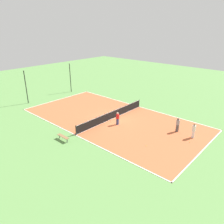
# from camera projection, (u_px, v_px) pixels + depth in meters

# --- Properties ---
(ground_plane) EXTENTS (80.00, 80.00, 0.00)m
(ground_plane) POSITION_uv_depth(u_px,v_px,m) (112.00, 119.00, 26.46)
(ground_plane) COLOR #60934C
(court_surface) EXTENTS (11.40, 21.93, 0.02)m
(court_surface) POSITION_uv_depth(u_px,v_px,m) (112.00, 119.00, 26.45)
(court_surface) COLOR #C66038
(court_surface) RESTS_ON ground_plane
(tennis_net) EXTENTS (11.20, 0.10, 1.05)m
(tennis_net) POSITION_uv_depth(u_px,v_px,m) (112.00, 115.00, 26.25)
(tennis_net) COLOR black
(tennis_net) RESTS_ON court_surface
(bench) EXTENTS (0.36, 1.53, 0.45)m
(bench) POSITION_uv_depth(u_px,v_px,m) (63.00, 137.00, 21.44)
(bench) COLOR olive
(bench) RESTS_ON ground_plane
(player_baseline_gray) EXTENTS (0.51, 0.51, 1.57)m
(player_baseline_gray) POSITION_uv_depth(u_px,v_px,m) (178.00, 124.00, 22.97)
(player_baseline_gray) COLOR #4C4C51
(player_baseline_gray) RESTS_ON court_surface
(player_far_white) EXTENTS (0.44, 0.44, 1.57)m
(player_far_white) POSITION_uv_depth(u_px,v_px,m) (194.00, 130.00, 21.72)
(player_far_white) COLOR white
(player_far_white) RESTS_ON court_surface
(player_coach_red) EXTENTS (0.40, 0.40, 1.49)m
(player_coach_red) POSITION_uv_depth(u_px,v_px,m) (118.00, 118.00, 24.63)
(player_coach_red) COLOR navy
(player_coach_red) RESTS_ON court_surface
(tennis_ball_left_sideline) EXTENTS (0.07, 0.07, 0.07)m
(tennis_ball_left_sideline) POSITION_uv_depth(u_px,v_px,m) (190.00, 142.00, 21.16)
(tennis_ball_left_sideline) COLOR #CCE033
(tennis_ball_left_sideline) RESTS_ON court_surface
(tennis_ball_right_alley) EXTENTS (0.07, 0.07, 0.07)m
(tennis_ball_right_alley) POSITION_uv_depth(u_px,v_px,m) (146.00, 146.00, 20.48)
(tennis_ball_right_alley) COLOR #CCE033
(tennis_ball_right_alley) RESTS_ON court_surface
(tennis_ball_near_net) EXTENTS (0.07, 0.07, 0.07)m
(tennis_ball_near_net) POSITION_uv_depth(u_px,v_px,m) (79.00, 99.00, 33.35)
(tennis_ball_near_net) COLOR #CCE033
(tennis_ball_near_net) RESTS_ON court_surface
(fence_post_back_left) EXTENTS (0.12, 0.12, 4.75)m
(fence_post_back_left) POSITION_uv_depth(u_px,v_px,m) (26.00, 87.00, 30.86)
(fence_post_back_left) COLOR black
(fence_post_back_left) RESTS_ON ground_plane
(fence_post_back_right) EXTENTS (0.12, 0.12, 4.75)m
(fence_post_back_right) POSITION_uv_depth(u_px,v_px,m) (70.00, 78.00, 36.26)
(fence_post_back_right) COLOR black
(fence_post_back_right) RESTS_ON ground_plane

